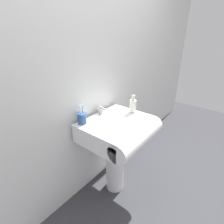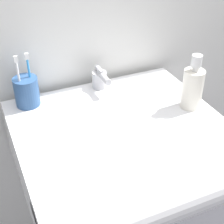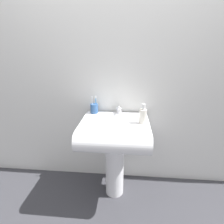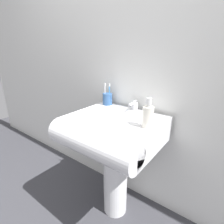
{
  "view_description": "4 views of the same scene",
  "coord_description": "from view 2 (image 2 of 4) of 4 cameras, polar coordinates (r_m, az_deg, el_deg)",
  "views": [
    {
      "loc": [
        -1.15,
        -0.87,
        1.58
      ],
      "look_at": [
        -0.02,
        0.03,
        0.92
      ],
      "focal_mm": 28.0,
      "sensor_mm": 36.0,
      "label": 1
    },
    {
      "loc": [
        -0.36,
        -0.79,
        1.45
      ],
      "look_at": [
        -0.01,
        0.0,
        0.87
      ],
      "focal_mm": 55.0,
      "sensor_mm": 36.0,
      "label": 2
    },
    {
      "loc": [
        0.11,
        -1.49,
        1.47
      ],
      "look_at": [
        -0.03,
        -0.02,
        0.93
      ],
      "focal_mm": 28.0,
      "sensor_mm": 36.0,
      "label": 3
    },
    {
      "loc": [
        0.66,
        -0.92,
        1.27
      ],
      "look_at": [
        -0.02,
        -0.02,
        0.87
      ],
      "focal_mm": 28.0,
      "sensor_mm": 36.0,
      "label": 4
    }
  ],
  "objects": [
    {
      "name": "toothbrush_cup",
      "position": [
        1.14,
        -14.01,
        3.37
      ],
      "size": [
        0.08,
        0.08,
        0.18
      ],
      "color": "#2D5184",
      "rests_on": "sink_basin"
    },
    {
      "name": "soap_bottle",
      "position": [
        1.12,
        13.26,
        4.03
      ],
      "size": [
        0.07,
        0.07,
        0.18
      ],
      "color": "silver",
      "rests_on": "sink_basin"
    },
    {
      "name": "faucet",
      "position": [
        1.21,
        -1.97,
        5.51
      ],
      "size": [
        0.05,
        0.11,
        0.08
      ],
      "color": "#B7B7BC",
      "rests_on": "sink_basin"
    },
    {
      "name": "sink_pedestal",
      "position": [
        1.42,
        0.59,
        -18.17
      ],
      "size": [
        0.19,
        0.19,
        0.66
      ],
      "primitive_type": "cylinder",
      "color": "white",
      "rests_on": "ground"
    },
    {
      "name": "sink_basin",
      "position": [
        1.07,
        2.15,
        -6.93
      ],
      "size": [
        0.63,
        0.59,
        0.18
      ],
      "color": "white",
      "rests_on": "sink_pedestal"
    }
  ]
}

